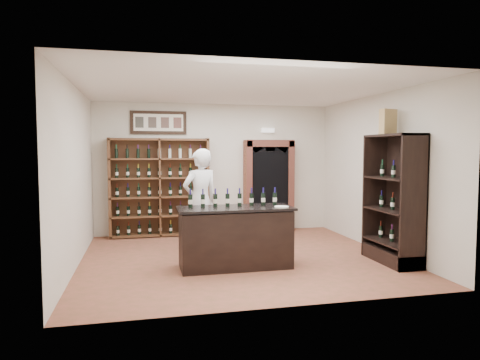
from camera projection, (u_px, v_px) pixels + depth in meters
name	position (u px, v px, depth m)	size (l,w,h in m)	color
floor	(239.00, 258.00, 7.69)	(5.50, 5.50, 0.00)	#9C4D3E
ceiling	(239.00, 89.00, 7.48)	(5.50, 5.50, 0.00)	white
wall_back	(215.00, 169.00, 10.01)	(5.50, 0.04, 3.00)	silver
wall_left	(75.00, 177.00, 6.97)	(0.04, 5.00, 3.00)	silver
wall_right	(379.00, 173.00, 8.20)	(0.04, 5.00, 3.00)	silver
wine_shelf	(160.00, 187.00, 9.59)	(2.20, 0.38, 2.20)	#582E1E
framed_picture	(159.00, 123.00, 9.62)	(1.25, 0.04, 0.52)	black
arched_doorway	(269.00, 184.00, 10.15)	(1.17, 0.35, 2.17)	black
emergency_light	(268.00, 130.00, 10.15)	(0.30, 0.10, 0.10)	white
tasting_counter	(235.00, 238.00, 7.03)	(1.88, 0.78, 1.00)	black
counter_bottle_0	(190.00, 201.00, 6.96)	(0.07, 0.07, 0.30)	black
counter_bottle_1	(203.00, 200.00, 7.00)	(0.07, 0.07, 0.30)	black
counter_bottle_2	(215.00, 200.00, 7.05)	(0.07, 0.07, 0.30)	black
counter_bottle_3	(228.00, 200.00, 7.09)	(0.07, 0.07, 0.30)	black
counter_bottle_4	(240.00, 199.00, 7.14)	(0.07, 0.07, 0.30)	black
counter_bottle_5	(251.00, 199.00, 7.19)	(0.07, 0.07, 0.30)	black
counter_bottle_6	(263.00, 199.00, 7.23)	(0.07, 0.07, 0.30)	black
counter_bottle_7	(275.00, 199.00, 7.28)	(0.07, 0.07, 0.30)	black
side_cabinet	(394.00, 219.00, 7.32)	(0.48, 1.20, 2.20)	black
shopkeeper	(200.00, 201.00, 8.00)	(0.71, 0.47, 1.96)	white
plate	(282.00, 207.00, 6.95)	(0.23, 0.23, 0.02)	white
wine_crate	(388.00, 122.00, 7.42)	(0.31, 0.13, 0.44)	tan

